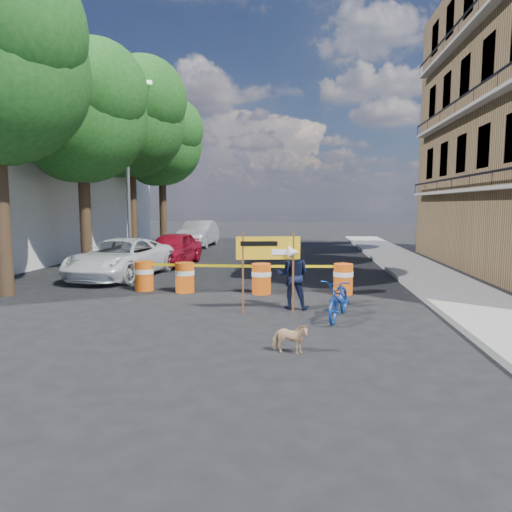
% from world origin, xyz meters
% --- Properties ---
extents(ground, '(120.00, 120.00, 0.00)m').
position_xyz_m(ground, '(0.00, 0.00, 0.00)').
color(ground, black).
rests_on(ground, ground).
extents(sidewalk_east, '(2.40, 40.00, 0.15)m').
position_xyz_m(sidewalk_east, '(6.20, 6.00, 0.07)').
color(sidewalk_east, gray).
rests_on(sidewalk_east, ground).
extents(tree_mid_a, '(5.25, 5.00, 8.68)m').
position_xyz_m(tree_mid_a, '(-6.74, 7.00, 6.01)').
color(tree_mid_a, '#332316').
rests_on(tree_mid_a, ground).
extents(tree_mid_b, '(5.67, 5.40, 9.62)m').
position_xyz_m(tree_mid_b, '(-6.73, 12.00, 6.71)').
color(tree_mid_b, '#332316').
rests_on(tree_mid_b, ground).
extents(tree_far, '(5.04, 4.80, 8.84)m').
position_xyz_m(tree_far, '(-6.74, 17.00, 6.22)').
color(tree_far, '#332316').
rests_on(tree_far, ground).
extents(streetlamp, '(1.25, 0.18, 8.00)m').
position_xyz_m(streetlamp, '(-5.93, 9.50, 4.38)').
color(streetlamp, gray).
rests_on(streetlamp, ground).
extents(barrel_far_left, '(0.58, 0.58, 0.90)m').
position_xyz_m(barrel_far_left, '(-3.08, 3.15, 0.47)').
color(barrel_far_left, '#DE5C0D').
rests_on(barrel_far_left, ground).
extents(barrel_mid_left, '(0.58, 0.58, 0.90)m').
position_xyz_m(barrel_mid_left, '(-1.77, 2.99, 0.47)').
color(barrel_mid_left, '#DE5C0D').
rests_on(barrel_mid_left, ground).
extents(barrel_mid_right, '(0.58, 0.58, 0.90)m').
position_xyz_m(barrel_mid_right, '(0.53, 3.00, 0.47)').
color(barrel_mid_right, '#DE5C0D').
rests_on(barrel_mid_right, ground).
extents(barrel_far_right, '(0.58, 0.58, 0.90)m').
position_xyz_m(barrel_far_right, '(2.92, 3.21, 0.47)').
color(barrel_far_right, '#DE5C0D').
rests_on(barrel_far_right, ground).
extents(detour_sign, '(1.52, 0.39, 1.98)m').
position_xyz_m(detour_sign, '(1.13, 0.61, 1.45)').
color(detour_sign, '#592D19').
rests_on(detour_sign, ground).
extents(pedestrian, '(0.88, 0.72, 1.69)m').
position_xyz_m(pedestrian, '(1.50, 1.19, 0.85)').
color(pedestrian, black).
rests_on(pedestrian, ground).
extents(bicycle, '(0.87, 1.09, 1.82)m').
position_xyz_m(bicycle, '(2.58, 0.21, 0.91)').
color(bicycle, '#123B99').
rests_on(bicycle, ground).
extents(dog, '(0.69, 0.38, 0.55)m').
position_xyz_m(dog, '(1.54, -2.36, 0.28)').
color(dog, tan).
rests_on(dog, ground).
extents(suv_white, '(2.90, 5.25, 1.39)m').
position_xyz_m(suv_white, '(-4.80, 5.56, 0.70)').
color(suv_white, white).
rests_on(suv_white, ground).
extents(sedan_red, '(1.95, 4.31, 1.43)m').
position_xyz_m(sedan_red, '(-3.93, 9.14, 0.72)').
color(sedan_red, '#A30D24').
rests_on(sedan_red, ground).
extents(sedan_silver, '(1.75, 4.89, 1.61)m').
position_xyz_m(sedan_silver, '(-4.80, 17.87, 0.80)').
color(sedan_silver, '#B9BCC1').
rests_on(sedan_silver, ground).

